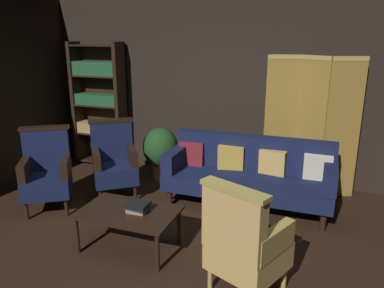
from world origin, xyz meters
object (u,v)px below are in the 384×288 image
at_px(folding_screen, 311,124).
at_px(armchair_wing_right, 114,161).
at_px(coffee_table, 128,215).
at_px(book_tan_leather, 138,210).
at_px(velvet_couch, 249,171).
at_px(book_navy_cloth, 137,207).
at_px(book_black_cloth, 137,204).
at_px(bookshelf, 100,102).
at_px(armchair_gilt_accent, 244,243).
at_px(armchair_wing_left, 47,172).
at_px(potted_plant, 161,150).

relative_size(folding_screen, armchair_wing_right, 1.83).
height_order(coffee_table, book_tan_leather, book_tan_leather).
bearing_deg(book_tan_leather, velvet_couch, 59.79).
height_order(folding_screen, book_navy_cloth, folding_screen).
xyz_separation_m(folding_screen, armchair_wing_right, (-2.49, -1.04, -0.50)).
xyz_separation_m(book_tan_leather, book_black_cloth, (0.00, 0.00, 0.06)).
relative_size(bookshelf, armchair_gilt_accent, 1.97).
distance_m(folding_screen, book_tan_leather, 2.71).
xyz_separation_m(folding_screen, velvet_couch, (-0.68, -0.71, -0.53)).
distance_m(armchair_wing_left, armchair_wing_right, 0.87).
distance_m(bookshelf, armchair_gilt_accent, 3.98).
height_order(armchair_wing_left, armchair_wing_right, same).
distance_m(armchair_wing_left, book_navy_cloth, 1.61).
xyz_separation_m(coffee_table, book_navy_cloth, (0.10, 0.02, 0.10)).
xyz_separation_m(bookshelf, book_black_cloth, (1.85, -2.20, -0.58)).
xyz_separation_m(book_navy_cloth, book_black_cloth, (0.00, 0.00, 0.03)).
bearing_deg(folding_screen, armchair_gilt_accent, -97.96).
bearing_deg(armchair_wing_left, coffee_table, -18.97).
xyz_separation_m(folding_screen, potted_plant, (-2.11, -0.33, -0.51)).
relative_size(folding_screen, armchair_wing_left, 1.83).
bearing_deg(coffee_table, book_tan_leather, 12.79).
bearing_deg(potted_plant, book_tan_leather, -72.30).
bearing_deg(armchair_wing_right, armchair_gilt_accent, -34.18).
xyz_separation_m(armchair_wing_left, armchair_wing_right, (0.58, 0.66, 0.00)).
bearing_deg(bookshelf, velvet_couch, -15.30).
height_order(bookshelf, book_black_cloth, bookshelf).
bearing_deg(armchair_wing_right, bookshelf, 129.82).
xyz_separation_m(folding_screen, book_navy_cloth, (-1.53, -2.17, -0.51)).
bearing_deg(potted_plant, armchair_gilt_accent, -50.79).
relative_size(armchair_gilt_accent, potted_plant, 1.26).
bearing_deg(book_tan_leather, armchair_gilt_accent, -15.33).
height_order(armchair_wing_right, book_tan_leather, armchair_wing_right).
bearing_deg(book_black_cloth, book_tan_leather, 0.00).
height_order(velvet_couch, armchair_gilt_accent, armchair_gilt_accent).
bearing_deg(bookshelf, folding_screen, -0.46).
bearing_deg(book_black_cloth, armchair_wing_right, 130.42).
height_order(bookshelf, armchair_wing_right, bookshelf).
height_order(bookshelf, armchair_wing_left, bookshelf).
distance_m(armchair_wing_right, book_black_cloth, 1.49).
xyz_separation_m(velvet_couch, armchair_gilt_accent, (0.33, -1.78, 0.03)).
xyz_separation_m(armchair_gilt_accent, book_navy_cloth, (-1.18, 0.32, -0.02)).
xyz_separation_m(bookshelf, armchair_gilt_accent, (3.03, -2.52, -0.59)).
bearing_deg(potted_plant, coffee_table, -75.23).
bearing_deg(potted_plant, velvet_couch, -14.90).
bearing_deg(book_black_cloth, coffee_table, -167.21).
bearing_deg(coffee_table, armchair_gilt_accent, -13.29).
distance_m(velvet_couch, armchair_gilt_accent, 1.81).
xyz_separation_m(velvet_couch, book_black_cloth, (-0.85, -1.46, 0.05)).
xyz_separation_m(potted_plant, book_navy_cloth, (0.59, -1.84, -0.01)).
xyz_separation_m(armchair_gilt_accent, armchair_wing_left, (-2.72, 0.80, 0.00)).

